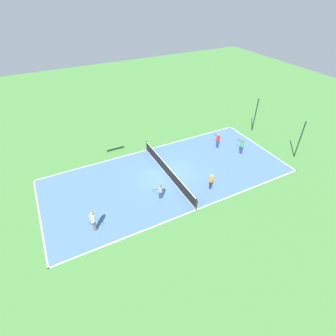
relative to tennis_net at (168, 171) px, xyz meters
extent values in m
plane|color=#47843D|center=(0.00, 0.00, -0.58)|extent=(80.00, 80.00, 0.00)
cube|color=#4C729E|center=(0.00, 0.00, -0.57)|extent=(10.08, 22.69, 0.02)
cube|color=white|center=(-4.99, 0.00, -0.56)|extent=(0.10, 22.69, 0.00)
cube|color=white|center=(4.99, 0.00, -0.56)|extent=(0.10, 22.69, 0.00)
cube|color=white|center=(0.00, -11.30, -0.56)|extent=(10.08, 0.10, 0.00)
cube|color=white|center=(0.00, 11.30, -0.56)|extent=(10.08, 0.10, 0.00)
cube|color=white|center=(0.00, 0.00, -0.56)|extent=(10.08, 0.10, 0.00)
cylinder|color=black|center=(-4.89, 0.00, -0.01)|extent=(0.10, 0.10, 1.11)
cylinder|color=black|center=(4.89, 0.00, -0.01)|extent=(0.10, 0.10, 1.11)
cube|color=black|center=(0.00, 0.00, -0.03)|extent=(9.78, 0.03, 1.06)
cube|color=white|center=(0.00, 0.00, 0.46)|extent=(9.78, 0.04, 0.06)
cube|color=#4C8C4C|center=(-6.48, -3.11, -0.15)|extent=(0.36, 1.85, 0.04)
cylinder|color=#4C4C51|center=(-6.48, -3.88, -0.38)|extent=(0.08, 0.08, 0.41)
cylinder|color=#4C4C51|center=(-6.48, -2.33, -0.38)|extent=(0.08, 0.08, 0.41)
cube|color=navy|center=(0.16, 8.56, -0.15)|extent=(0.26, 0.21, 0.83)
cylinder|color=green|center=(0.16, 8.56, 0.56)|extent=(0.38, 0.38, 0.58)
sphere|color=brown|center=(0.16, 8.56, 0.97)|extent=(0.25, 0.25, 0.25)
cylinder|color=#262626|center=(-0.16, 8.54, 0.71)|extent=(0.28, 0.05, 0.03)
torus|color=black|center=(-0.44, 8.52, 0.71)|extent=(0.32, 0.32, 0.02)
cube|color=#4C4C51|center=(3.25, -7.74, -0.11)|extent=(0.30, 0.26, 0.90)
cylinder|color=white|center=(3.25, -7.74, 0.66)|extent=(0.45, 0.45, 0.63)
sphere|color=#A87A56|center=(3.25, -7.74, 1.11)|extent=(0.27, 0.27, 0.27)
cylinder|color=#262626|center=(3.55, -7.83, 0.81)|extent=(0.28, 0.11, 0.03)
torus|color=black|center=(3.82, -7.91, 0.81)|extent=(0.38, 0.38, 0.02)
cube|color=black|center=(3.30, 2.49, -0.18)|extent=(0.32, 0.31, 0.75)
cylinder|color=orange|center=(3.30, 2.49, 0.46)|extent=(0.50, 0.50, 0.53)
sphere|color=tan|center=(3.30, 2.49, 0.84)|extent=(0.23, 0.23, 0.23)
cylinder|color=#262626|center=(3.56, 2.30, 0.59)|extent=(0.24, 0.19, 0.03)
torus|color=black|center=(3.78, 2.13, 0.59)|extent=(0.43, 0.43, 0.02)
cube|color=navy|center=(-1.94, 7.04, -0.15)|extent=(0.27, 0.22, 0.83)
cylinder|color=red|center=(-1.94, 7.04, 0.56)|extent=(0.39, 0.39, 0.58)
sphere|color=#A87A56|center=(-1.94, 7.04, 0.97)|extent=(0.25, 0.25, 0.25)
cylinder|color=#262626|center=(-2.26, 7.01, 0.70)|extent=(0.28, 0.05, 0.03)
torus|color=black|center=(-2.54, 6.99, 0.70)|extent=(0.33, 0.33, 0.02)
cube|color=navy|center=(2.41, -1.94, -0.21)|extent=(0.21, 0.26, 0.70)
cylinder|color=gray|center=(2.41, -1.94, 0.39)|extent=(0.37, 0.37, 0.49)
sphere|color=brown|center=(2.41, -1.94, 0.74)|extent=(0.21, 0.21, 0.21)
cylinder|color=#262626|center=(2.42, -2.26, 0.51)|extent=(0.04, 0.28, 0.03)
torus|color=black|center=(2.43, -2.54, 0.51)|extent=(0.31, 0.31, 0.02)
sphere|color=#CCE033|center=(-1.19, 6.49, -0.53)|extent=(0.07, 0.07, 0.07)
sphere|color=#CCE033|center=(0.69, -4.86, -0.53)|extent=(0.07, 0.07, 0.07)
cylinder|color=black|center=(-3.17, 13.10, 1.42)|extent=(0.12, 0.12, 4.00)
cylinder|color=black|center=(3.17, 13.10, 1.42)|extent=(0.12, 0.12, 4.00)
camera|label=1|loc=(17.11, -8.85, 14.73)|focal=28.00mm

